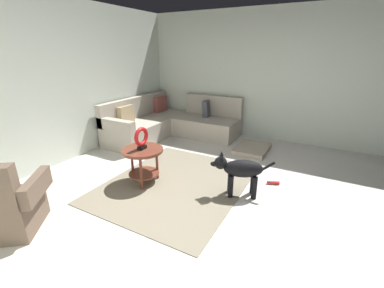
{
  "coord_description": "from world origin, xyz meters",
  "views": [
    {
      "loc": [
        -2.7,
        -1.12,
        1.88
      ],
      "look_at": [
        0.45,
        0.6,
        0.55
      ],
      "focal_mm": 23.83,
      "sensor_mm": 36.0,
      "label": 1
    }
  ],
  "objects_px": {
    "sectional_couch": "(170,124)",
    "torus_sculpture": "(141,138)",
    "dog_bed_mat": "(252,149)",
    "dog": "(240,170)",
    "side_table": "(143,157)",
    "dog_toy_rope": "(273,183)",
    "armchair": "(3,207)"
  },
  "relations": [
    {
      "from": "side_table",
      "to": "dog_toy_rope",
      "type": "distance_m",
      "value": 1.97
    },
    {
      "from": "sectional_couch",
      "to": "dog_bed_mat",
      "type": "height_order",
      "value": "sectional_couch"
    },
    {
      "from": "sectional_couch",
      "to": "dog_toy_rope",
      "type": "xyz_separation_m",
      "value": [
        -1.18,
        -2.59,
        -0.27
      ]
    },
    {
      "from": "armchair",
      "to": "dog_bed_mat",
      "type": "height_order",
      "value": "armchair"
    },
    {
      "from": "torus_sculpture",
      "to": "dog",
      "type": "distance_m",
      "value": 1.44
    },
    {
      "from": "sectional_couch",
      "to": "torus_sculpture",
      "type": "height_order",
      "value": "sectional_couch"
    },
    {
      "from": "side_table",
      "to": "torus_sculpture",
      "type": "relative_size",
      "value": 1.84
    },
    {
      "from": "sectional_couch",
      "to": "dog",
      "type": "relative_size",
      "value": 2.82
    },
    {
      "from": "dog_bed_mat",
      "to": "torus_sculpture",
      "type": "bearing_deg",
      "value": 152.31
    },
    {
      "from": "sectional_couch",
      "to": "dog",
      "type": "distance_m",
      "value": 2.81
    },
    {
      "from": "sectional_couch",
      "to": "armchair",
      "type": "bearing_deg",
      "value": -175.69
    },
    {
      "from": "dog",
      "to": "dog_toy_rope",
      "type": "xyz_separation_m",
      "value": [
        0.53,
        -0.36,
        -0.35
      ]
    },
    {
      "from": "armchair",
      "to": "dog_toy_rope",
      "type": "relative_size",
      "value": 5.65
    },
    {
      "from": "armchair",
      "to": "dog_bed_mat",
      "type": "xyz_separation_m",
      "value": [
        3.63,
        -1.66,
        -0.28
      ]
    },
    {
      "from": "sectional_couch",
      "to": "side_table",
      "type": "relative_size",
      "value": 3.75
    },
    {
      "from": "armchair",
      "to": "dog_toy_rope",
      "type": "xyz_separation_m",
      "value": [
        2.46,
        -2.32,
        -0.3
      ]
    },
    {
      "from": "sectional_couch",
      "to": "side_table",
      "type": "height_order",
      "value": "sectional_couch"
    },
    {
      "from": "dog_bed_mat",
      "to": "armchair",
      "type": "bearing_deg",
      "value": 155.41
    },
    {
      "from": "dog_bed_mat",
      "to": "dog",
      "type": "height_order",
      "value": "dog"
    },
    {
      "from": "side_table",
      "to": "dog_toy_rope",
      "type": "height_order",
      "value": "side_table"
    },
    {
      "from": "dog",
      "to": "sectional_couch",
      "type": "bearing_deg",
      "value": 28.96
    },
    {
      "from": "dog_toy_rope",
      "to": "torus_sculpture",
      "type": "bearing_deg",
      "value": 116.68
    },
    {
      "from": "sectional_couch",
      "to": "armchair",
      "type": "height_order",
      "value": "same"
    },
    {
      "from": "dog_bed_mat",
      "to": "dog",
      "type": "relative_size",
      "value": 1.0
    },
    {
      "from": "sectional_couch",
      "to": "armchair",
      "type": "relative_size",
      "value": 2.25
    },
    {
      "from": "torus_sculpture",
      "to": "dog_toy_rope",
      "type": "bearing_deg",
      "value": -63.32
    },
    {
      "from": "dog",
      "to": "torus_sculpture",
      "type": "bearing_deg",
      "value": 80.1
    },
    {
      "from": "torus_sculpture",
      "to": "dog_bed_mat",
      "type": "relative_size",
      "value": 0.41
    },
    {
      "from": "dog_bed_mat",
      "to": "dog",
      "type": "bearing_deg",
      "value": -170.13
    },
    {
      "from": "torus_sculpture",
      "to": "sectional_couch",
      "type": "bearing_deg",
      "value": 23.08
    },
    {
      "from": "armchair",
      "to": "dog",
      "type": "relative_size",
      "value": 1.25
    },
    {
      "from": "side_table",
      "to": "sectional_couch",
      "type": "bearing_deg",
      "value": 23.08
    }
  ]
}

